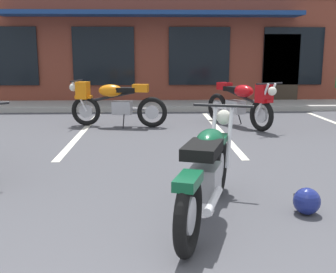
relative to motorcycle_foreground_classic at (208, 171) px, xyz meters
The scene contains 8 objects.
ground_plane 1.39m from the motorcycle_foreground_classic, 113.65° to the left, with size 80.00×80.00×0.00m, color #47474C.
sidewalk_kerb 8.13m from the motorcycle_foreground_classic, 93.71° to the left, with size 22.00×1.80×0.14m, color #A8A59E.
brick_storefront_building 11.73m from the motorcycle_foreground_classic, 92.57° to the left, with size 14.23×6.52×3.44m.
painted_stall_lines 4.56m from the motorcycle_foreground_classic, 96.66° to the left, with size 8.35×4.80×0.01m.
motorcycle_foreground_classic is the anchor object (origin of this frame).
motorcycle_silver_naked 5.23m from the motorcycle_foreground_classic, 104.82° to the left, with size 2.09×0.76×0.98m.
motorcycle_blue_standard 5.09m from the motorcycle_foreground_classic, 74.42° to the left, with size 1.26×1.92×0.98m.
helmet_on_pavement 1.03m from the motorcycle_foreground_classic, ahead, with size 0.26×0.26×0.26m.
Camera 1 is at (0.03, -1.46, 1.51)m, focal length 43.79 mm.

